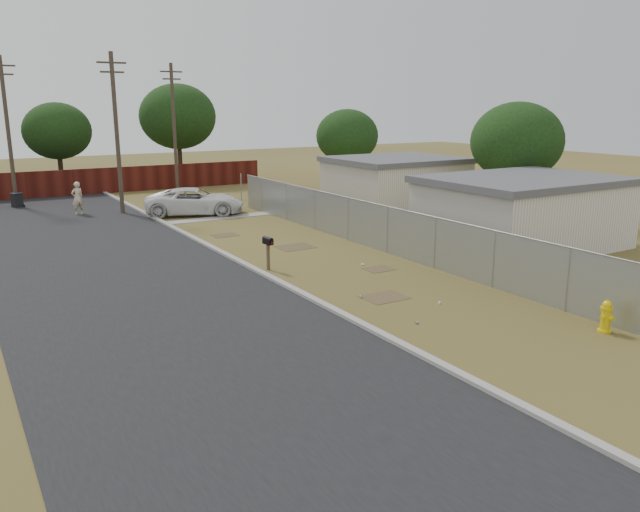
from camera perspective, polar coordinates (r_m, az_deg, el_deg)
ground at (r=25.04m, az=0.48°, el=-0.57°), size 120.00×120.00×0.00m
street at (r=29.95m, az=-18.99°, el=1.09°), size 15.10×60.00×0.12m
chainlink_fence at (r=27.40m, az=4.91°, el=2.34°), size 0.10×27.06×2.02m
privacy_fence at (r=46.44m, az=-22.78°, el=6.14°), size 30.00×0.12×1.80m
utility_poles at (r=42.32m, az=-19.17°, el=10.98°), size 12.60×8.24×9.00m
houses at (r=33.03m, az=12.08°, el=5.38°), size 9.30×17.24×3.10m
horizon_trees at (r=46.27m, az=-14.41°, el=11.39°), size 33.32×31.94×7.78m
fire_hydrant at (r=19.10m, az=24.70°, el=-5.06°), size 0.44×0.44×0.95m
mailbox at (r=23.72m, az=-4.78°, el=1.12°), size 0.24×0.57×1.30m
pickup_truck at (r=36.46m, az=-11.38°, el=4.92°), size 6.09×4.48×1.54m
pedestrian at (r=38.44m, az=-21.30°, el=4.95°), size 0.78×0.62×1.88m
trash_bin at (r=42.64m, az=-25.97°, el=4.63°), size 0.78×0.76×0.89m
scattered_litter at (r=20.87m, az=6.62°, el=-3.49°), size 2.63×6.43×0.07m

